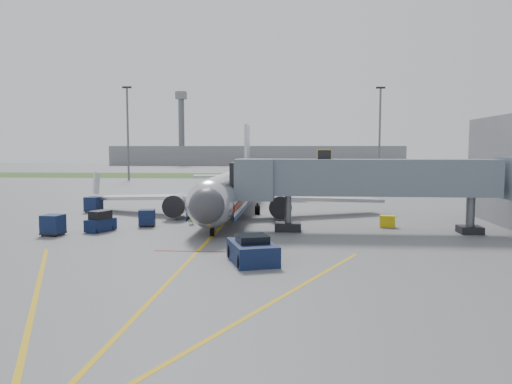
# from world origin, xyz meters

# --- Properties ---
(ground) EXTENTS (400.00, 400.00, 0.00)m
(ground) POSITION_xyz_m (0.00, 0.00, 0.00)
(ground) COLOR #565659
(ground) RESTS_ON ground
(grass_strip) EXTENTS (300.00, 25.00, 0.01)m
(grass_strip) POSITION_xyz_m (0.00, 90.00, 0.01)
(grass_strip) COLOR #2D4C1E
(grass_strip) RESTS_ON ground
(apron_markings) EXTENTS (21.52, 50.00, 0.01)m
(apron_markings) POSITION_xyz_m (0.00, -7.40, 0.00)
(apron_markings) COLOR gold
(apron_markings) RESTS_ON ground
(airliner) EXTENTS (32.10, 35.67, 10.25)m
(airliner) POSITION_xyz_m (0.00, 15.25, 2.65)
(airliner) COLOR silver
(airliner) RESTS_ON ground
(jet_bridge) EXTENTS (25.30, 4.00, 6.90)m
(jet_bridge) POSITION_xyz_m (12.86, 5.00, 4.47)
(jet_bridge) COLOR slate
(jet_bridge) RESTS_ON ground
(light_mast_left) EXTENTS (2.00, 0.44, 20.40)m
(light_mast_left) POSITION_xyz_m (-30.00, 70.00, 10.78)
(light_mast_left) COLOR #595B60
(light_mast_left) RESTS_ON ground
(light_mast_right) EXTENTS (2.00, 0.44, 20.40)m
(light_mast_right) POSITION_xyz_m (25.00, 75.00, 10.78)
(light_mast_right) COLOR #595B60
(light_mast_right) RESTS_ON ground
(distant_terminal) EXTENTS (120.00, 14.00, 8.00)m
(distant_terminal) POSITION_xyz_m (-10.00, 170.00, 4.00)
(distant_terminal) COLOR slate
(distant_terminal) RESTS_ON ground
(control_tower) EXTENTS (4.00, 4.00, 30.00)m
(control_tower) POSITION_xyz_m (-40.00, 165.00, 17.33)
(control_tower) COLOR #595B60
(control_tower) RESTS_ON ground
(pushback_tug) EXTENTS (3.63, 4.63, 1.69)m
(pushback_tug) POSITION_xyz_m (4.00, -6.88, 0.71)
(pushback_tug) COLOR #0C1937
(pushback_tug) RESTS_ON ground
(baggage_tug) EXTENTS (2.19, 2.83, 1.76)m
(baggage_tug) POSITION_xyz_m (-9.80, 3.55, 0.78)
(baggage_tug) COLOR #0C1937
(baggage_tug) RESTS_ON ground
(baggage_cart_a) EXTENTS (1.69, 1.69, 1.66)m
(baggage_cart_a) POSITION_xyz_m (-12.86, 1.36, 0.85)
(baggage_cart_a) COLOR #0C1937
(baggage_cart_a) RESTS_ON ground
(baggage_cart_b) EXTENTS (1.63, 1.63, 1.51)m
(baggage_cart_b) POSITION_xyz_m (-6.69, 6.54, 0.77)
(baggage_cart_b) COLOR #0C1937
(baggage_cart_b) RESTS_ON ground
(baggage_cart_c) EXTENTS (1.83, 1.83, 1.69)m
(baggage_cart_c) POSITION_xyz_m (-15.51, 15.85, 0.86)
(baggage_cart_c) COLOR #0C1937
(baggage_cart_c) RESTS_ON ground
(belt_loader) EXTENTS (1.45, 3.86, 1.85)m
(belt_loader) POSITION_xyz_m (-2.50, 14.12, 0.46)
(belt_loader) COLOR #0C1937
(belt_loader) RESTS_ON ground
(ground_power_cart) EXTENTS (1.46, 1.14, 1.04)m
(ground_power_cart) POSITION_xyz_m (14.82, 7.76, 0.51)
(ground_power_cart) COLOR yellow
(ground_power_cart) RESTS_ON ground
(ramp_worker) EXTENTS (0.74, 0.76, 1.77)m
(ramp_worker) POSITION_xyz_m (-3.00, 8.22, 0.88)
(ramp_worker) COLOR #CFE31A
(ramp_worker) RESTS_ON ground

